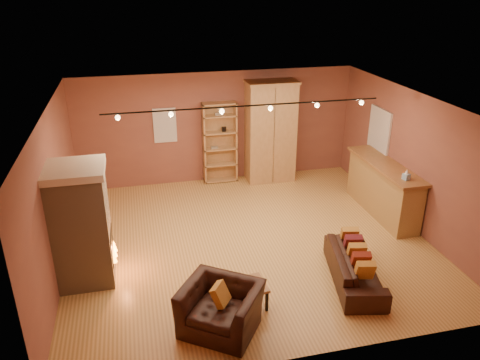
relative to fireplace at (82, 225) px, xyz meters
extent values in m
plane|color=#AD7E3D|center=(3.04, 0.60, -1.06)|extent=(7.00, 7.00, 0.00)
plane|color=brown|center=(3.04, 0.60, 1.74)|extent=(7.00, 7.00, 0.00)
cube|color=brown|center=(3.04, 3.85, 0.34)|extent=(7.00, 0.02, 2.80)
cube|color=brown|center=(-0.46, 0.60, 0.34)|extent=(0.02, 6.50, 2.80)
cube|color=brown|center=(6.54, 0.60, 0.34)|extent=(0.02, 6.50, 2.80)
cube|color=tan|center=(-0.01, 0.00, -0.06)|extent=(0.90, 0.90, 2.00)
cube|color=#EAE3C4|center=(-0.01, 0.00, 1.00)|extent=(0.98, 0.98, 0.12)
cube|color=black|center=(0.40, 0.00, -0.46)|extent=(0.10, 0.65, 0.55)
cone|color=orange|center=(0.46, 0.00, -0.58)|extent=(0.10, 0.10, 0.22)
cube|color=silver|center=(1.74, 3.83, 0.49)|extent=(0.56, 0.04, 0.86)
cube|color=tan|center=(3.07, 3.83, -0.02)|extent=(0.85, 0.04, 2.08)
cube|color=tan|center=(2.67, 3.68, -0.02)|extent=(0.04, 0.33, 2.08)
cube|color=tan|center=(3.48, 3.68, -0.02)|extent=(0.04, 0.33, 2.08)
cube|color=gray|center=(2.93, 3.68, -0.13)|extent=(0.18, 0.12, 0.05)
cube|color=black|center=(3.19, 3.68, 0.33)|extent=(0.10, 0.10, 0.12)
cube|color=tan|center=(3.07, 3.68, -1.02)|extent=(0.85, 0.33, 0.04)
cube|color=tan|center=(3.07, 3.68, -0.59)|extent=(0.85, 0.33, 0.04)
cube|color=tan|center=(3.07, 3.68, -0.16)|extent=(0.85, 0.33, 0.03)
cube|color=tan|center=(3.07, 3.68, 0.26)|extent=(0.85, 0.33, 0.04)
cube|color=tan|center=(3.07, 3.68, 0.69)|extent=(0.85, 0.33, 0.04)
cube|color=tan|center=(3.07, 3.68, 1.00)|extent=(0.85, 0.33, 0.04)
cube|color=tan|center=(4.35, 3.52, 0.20)|extent=(1.21, 0.66, 2.52)
cube|color=#966436|center=(4.35, 3.20, 0.20)|extent=(0.02, 0.01, 2.42)
cube|color=tan|center=(4.35, 3.52, 1.49)|extent=(1.27, 0.72, 0.06)
cube|color=tan|center=(6.24, 1.10, -0.50)|extent=(0.53, 2.34, 1.12)
cube|color=#966436|center=(6.24, 1.10, 0.09)|extent=(0.65, 2.46, 0.06)
cube|color=#84B1D3|center=(6.19, 0.24, 0.17)|extent=(0.14, 0.14, 0.12)
cone|color=white|center=(6.19, 0.24, 0.28)|extent=(0.08, 0.08, 0.10)
cube|color=silver|center=(6.51, 2.00, 0.59)|extent=(0.05, 0.90, 1.00)
imported|color=black|center=(4.50, -1.15, -0.70)|extent=(0.94, 1.94, 0.73)
cube|color=#C68933|center=(4.38, -1.69, -0.47)|extent=(0.34, 0.29, 0.36)
cube|color=maroon|center=(4.44, -1.42, -0.47)|extent=(0.34, 0.29, 0.36)
cube|color=#C68933|center=(4.50, -1.15, -0.47)|extent=(0.34, 0.29, 0.36)
cube|color=maroon|center=(4.56, -0.88, -0.47)|extent=(0.34, 0.29, 0.36)
cube|color=#C68933|center=(4.62, -0.62, -0.47)|extent=(0.34, 0.29, 0.36)
imported|color=black|center=(2.01, -1.80, -0.57)|extent=(1.33, 1.23, 0.97)
cube|color=#C68933|center=(2.01, -1.80, -0.45)|extent=(0.36, 0.38, 0.34)
cube|color=#966436|center=(2.55, -1.38, -0.68)|extent=(0.57, 0.57, 0.04)
cube|color=black|center=(2.33, -1.60, -0.88)|extent=(0.04, 0.04, 0.35)
cube|color=black|center=(2.77, -1.60, -0.88)|extent=(0.04, 0.04, 0.35)
cube|color=black|center=(2.33, -1.16, -0.88)|extent=(0.04, 0.04, 0.35)
cube|color=black|center=(2.77, -1.16, -0.88)|extent=(0.04, 0.04, 0.35)
cylinder|color=black|center=(3.04, 0.80, 1.66)|extent=(5.20, 0.03, 0.03)
sphere|color=#FFD88C|center=(0.74, 0.80, 1.59)|extent=(0.09, 0.09, 0.09)
sphere|color=#FFD88C|center=(1.66, 0.80, 1.59)|extent=(0.09, 0.09, 0.09)
sphere|color=#FFD88C|center=(2.58, 0.80, 1.59)|extent=(0.09, 0.09, 0.09)
sphere|color=#FFD88C|center=(3.50, 0.80, 1.59)|extent=(0.09, 0.09, 0.09)
sphere|color=#FFD88C|center=(4.42, 0.80, 1.59)|extent=(0.09, 0.09, 0.09)
sphere|color=#FFD88C|center=(5.34, 0.80, 1.59)|extent=(0.09, 0.09, 0.09)
camera|label=1|loc=(1.00, -7.33, 3.82)|focal=35.00mm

